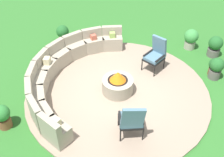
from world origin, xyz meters
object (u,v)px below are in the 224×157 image
(lounge_chair_front_right, at_px, (156,54))
(curved_stone_bench, at_px, (64,71))
(lounge_chair_front_left, at_px, (132,120))
(potted_plant_0, at_px, (215,46))
(potted_plant_1, at_px, (2,116))
(potted_plant_3, at_px, (63,33))
(potted_plant_4, at_px, (216,68))
(potted_plant_5, at_px, (214,66))
(potted_plant_2, at_px, (191,38))
(fire_pit, at_px, (118,84))

(lounge_chair_front_right, bearing_deg, curved_stone_bench, 53.55)
(lounge_chair_front_left, xyz_separation_m, potted_plant_0, (4.68, -0.55, -0.22))
(curved_stone_bench, xyz_separation_m, potted_plant_1, (-2.25, 0.07, 0.00))
(potted_plant_1, bearing_deg, potted_plant_0, -28.86)
(potted_plant_1, bearing_deg, potted_plant_3, 21.54)
(potted_plant_0, xyz_separation_m, potted_plant_3, (-2.22, 4.99, -0.06))
(lounge_chair_front_right, height_order, potted_plant_0, lounge_chair_front_right)
(lounge_chair_front_right, bearing_deg, potted_plant_4, -151.07)
(potted_plant_0, distance_m, potted_plant_3, 5.47)
(potted_plant_3, distance_m, potted_plant_4, 5.51)
(potted_plant_1, distance_m, potted_plant_5, 6.36)
(potted_plant_0, height_order, potted_plant_4, potted_plant_0)
(lounge_chair_front_left, bearing_deg, potted_plant_2, 55.37)
(potted_plant_1, relative_size, potted_plant_2, 0.94)
(potted_plant_0, bearing_deg, potted_plant_2, 90.66)
(potted_plant_1, xyz_separation_m, potted_plant_5, (5.14, -3.74, -0.05))
(lounge_chair_front_right, relative_size, potted_plant_0, 1.51)
(lounge_chair_front_left, distance_m, potted_plant_2, 4.69)
(curved_stone_bench, height_order, potted_plant_2, curved_stone_bench)
(potted_plant_4, bearing_deg, potted_plant_1, 142.47)
(potted_plant_2, height_order, potted_plant_3, potted_plant_2)
(potted_plant_0, height_order, potted_plant_5, potted_plant_0)
(lounge_chair_front_right, distance_m, potted_plant_0, 2.32)
(fire_pit, relative_size, lounge_chair_front_left, 0.82)
(potted_plant_3, bearing_deg, curved_stone_bench, -136.58)
(potted_plant_1, relative_size, potted_plant_3, 1.10)
(potted_plant_1, bearing_deg, lounge_chair_front_right, -25.76)
(potted_plant_0, xyz_separation_m, potted_plant_1, (-6.21, 3.42, -0.02))
(lounge_chair_front_left, distance_m, potted_plant_5, 3.73)
(lounge_chair_front_right, xyz_separation_m, potted_plant_0, (1.88, -1.33, -0.23))
(lounge_chair_front_right, relative_size, potted_plant_2, 1.52)
(curved_stone_bench, distance_m, potted_plant_4, 4.67)
(potted_plant_0, bearing_deg, curved_stone_bench, 139.71)
(potted_plant_0, distance_m, potted_plant_2, 0.87)
(potted_plant_1, distance_m, potted_plant_3, 4.29)
(lounge_chair_front_right, bearing_deg, potted_plant_0, -117.51)
(curved_stone_bench, height_order, lounge_chair_front_right, lounge_chair_front_right)
(potted_plant_5, bearing_deg, fire_pit, 140.13)
(lounge_chair_front_right, bearing_deg, potted_plant_1, 72.05)
(potted_plant_4, bearing_deg, curved_stone_bench, 126.07)
(fire_pit, bearing_deg, potted_plant_4, -42.92)
(lounge_chair_front_left, bearing_deg, potted_plant_3, 112.54)
(fire_pit, distance_m, potted_plant_1, 3.20)
(lounge_chair_front_right, xyz_separation_m, potted_plant_2, (1.87, -0.47, -0.22))
(fire_pit, relative_size, potted_plant_3, 1.43)
(curved_stone_bench, bearing_deg, potted_plant_1, 178.27)
(lounge_chair_front_left, xyz_separation_m, potted_plant_3, (2.46, 4.44, -0.28))
(lounge_chair_front_right, bearing_deg, potted_plant_2, -96.19)
(potted_plant_3, bearing_deg, potted_plant_4, -79.39)
(curved_stone_bench, relative_size, potted_plant_4, 6.55)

